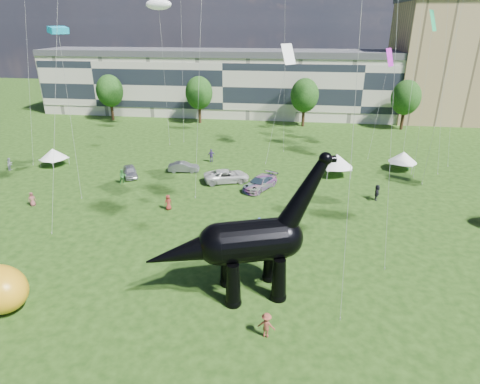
# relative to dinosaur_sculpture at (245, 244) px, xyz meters

# --- Properties ---
(ground) EXTENTS (220.00, 220.00, 0.00)m
(ground) POSITION_rel_dinosaur_sculpture_xyz_m (-3.39, -1.01, -4.10)
(ground) COLOR #16330C
(ground) RESTS_ON ground
(terrace_row) EXTENTS (78.00, 11.00, 12.00)m
(terrace_row) POSITION_rel_dinosaur_sculpture_xyz_m (-11.39, 60.99, 1.90)
(terrace_row) COLOR beige
(terrace_row) RESTS_ON ground
(apartment_block) EXTENTS (28.00, 18.00, 22.00)m
(apartment_block) POSITION_rel_dinosaur_sculpture_xyz_m (36.61, 63.99, 6.90)
(apartment_block) COLOR tan
(apartment_block) RESTS_ON ground
(tree_far_left) EXTENTS (5.20, 5.20, 9.44)m
(tree_far_left) POSITION_rel_dinosaur_sculpture_xyz_m (-33.39, 51.99, 2.19)
(tree_far_left) COLOR #382314
(tree_far_left) RESTS_ON ground
(tree_mid_left) EXTENTS (5.20, 5.20, 9.44)m
(tree_mid_left) POSITION_rel_dinosaur_sculpture_xyz_m (-15.39, 51.99, 2.19)
(tree_mid_left) COLOR #382314
(tree_mid_left) RESTS_ON ground
(tree_mid_right) EXTENTS (5.20, 5.20, 9.44)m
(tree_mid_right) POSITION_rel_dinosaur_sculpture_xyz_m (4.61, 51.99, 2.19)
(tree_mid_right) COLOR #382314
(tree_mid_right) RESTS_ON ground
(tree_far_right) EXTENTS (5.20, 5.20, 9.44)m
(tree_far_right) POSITION_rel_dinosaur_sculpture_xyz_m (22.61, 51.99, 2.19)
(tree_far_right) COLOR #382314
(tree_far_right) RESTS_ON ground
(dinosaur_sculpture) EXTENTS (13.12, 6.16, 10.85)m
(dinosaur_sculpture) POSITION_rel_dinosaur_sculpture_xyz_m (0.00, 0.00, 0.00)
(dinosaur_sculpture) COLOR black
(dinosaur_sculpture) RESTS_ON ground
(car_silver) EXTENTS (3.29, 4.30, 1.37)m
(car_silver) POSITION_rel_dinosaur_sculpture_xyz_m (-17.54, 21.76, -3.42)
(car_silver) COLOR silver
(car_silver) RESTS_ON ground
(car_grey) EXTENTS (4.16, 1.85, 1.33)m
(car_grey) POSITION_rel_dinosaur_sculpture_xyz_m (-11.20, 24.38, -3.44)
(car_grey) COLOR slate
(car_grey) RESTS_ON ground
(car_white) EXTENTS (6.12, 4.27, 1.55)m
(car_white) POSITION_rel_dinosaur_sculpture_xyz_m (-4.97, 21.56, -3.32)
(car_white) COLOR silver
(car_white) RESTS_ON ground
(car_dark) EXTENTS (4.45, 5.67, 1.54)m
(car_dark) POSITION_rel_dinosaur_sculpture_xyz_m (-0.66, 19.88, -3.33)
(car_dark) COLOR #595960
(car_dark) RESTS_ON ground
(gazebo_near) EXTENTS (4.85, 4.85, 2.86)m
(gazebo_near) POSITION_rel_dinosaur_sculpture_xyz_m (8.60, 25.78, -2.09)
(gazebo_near) COLOR white
(gazebo_near) RESTS_ON ground
(gazebo_far) EXTENTS (4.53, 4.53, 2.53)m
(gazebo_far) POSITION_rel_dinosaur_sculpture_xyz_m (17.59, 29.17, -2.32)
(gazebo_far) COLOR white
(gazebo_far) RESTS_ON ground
(gazebo_left) EXTENTS (4.52, 4.52, 2.45)m
(gazebo_left) POSITION_rel_dinosaur_sculpture_xyz_m (-29.49, 24.33, -2.38)
(gazebo_left) COLOR white
(gazebo_left) RESTS_ON ground
(visitors) EXTENTS (53.55, 34.59, 1.87)m
(visitors) POSITION_rel_dinosaur_sculpture_xyz_m (-5.21, 15.77, -3.23)
(visitors) COLOR navy
(visitors) RESTS_ON ground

